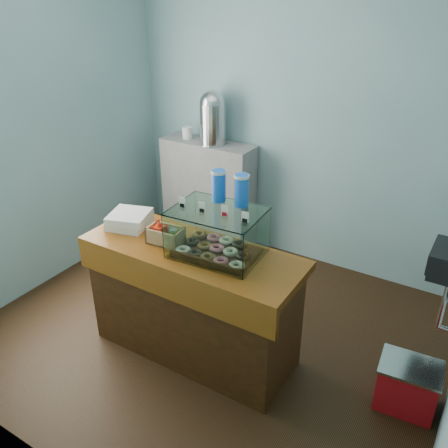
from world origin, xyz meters
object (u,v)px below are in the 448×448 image
Objects in this scene: display_case at (219,229)px; red_cooler at (407,385)px; coffee_urn at (213,116)px; counter at (193,301)px.

display_case reaches higher than red_cooler.
coffee_urn is 1.29× the size of red_cooler.
red_cooler is (1.33, 0.22, -0.90)m from display_case.
counter is 3.86× the size of red_cooler.
coffee_urn is (-1.01, 1.49, 0.31)m from display_case.
red_cooler is (1.51, 0.29, -0.28)m from counter.
counter is 1.56m from red_cooler.
red_cooler is (2.33, -1.27, -1.21)m from coffee_urn.
counter is 3.00× the size of coffee_urn.
coffee_urn reaches higher than display_case.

